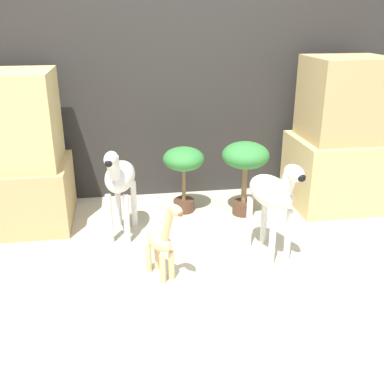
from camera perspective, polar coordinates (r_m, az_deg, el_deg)
ground_plane at (r=2.90m, az=2.20°, el=-10.71°), size 14.00×14.00×0.00m
wall_back at (r=3.95m, az=-1.83°, el=15.14°), size 6.40×0.08×2.20m
rock_pillar_left at (r=3.64m, az=-21.50°, el=4.22°), size 0.75×0.68×1.18m
rock_pillar_right at (r=3.97m, az=18.31°, el=6.22°), size 0.75×0.68×1.24m
zebra_right at (r=2.99m, az=10.23°, el=-0.35°), size 0.31×0.54×0.72m
zebra_left at (r=3.26m, az=-9.20°, el=1.60°), size 0.29×0.54×0.72m
giraffe_figurine at (r=2.77m, az=-3.85°, el=-6.30°), size 0.24×0.35×0.55m
potted_palm_front at (r=3.61m, az=6.79°, el=3.89°), size 0.38×0.38×0.61m
potted_palm_back at (r=3.65m, az=-1.07°, el=3.45°), size 0.34×0.34×0.55m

